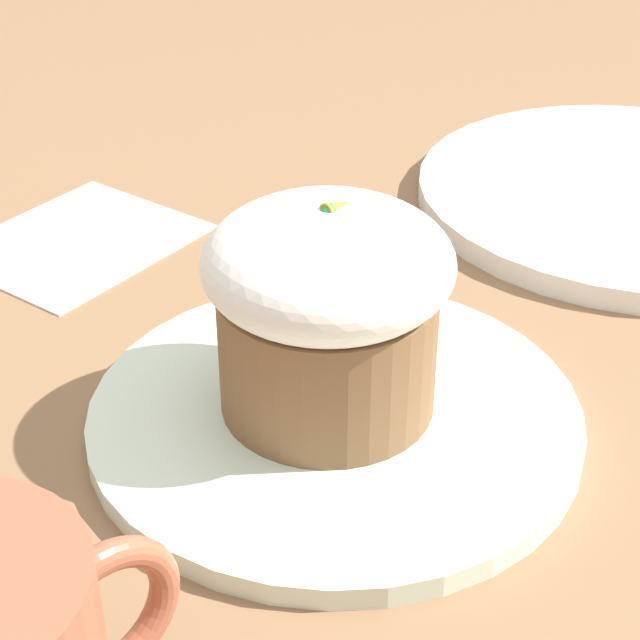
# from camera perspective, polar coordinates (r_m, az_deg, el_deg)

# --- Properties ---
(ground_plane) EXTENTS (4.00, 4.00, 0.00)m
(ground_plane) POSITION_cam_1_polar(r_m,az_deg,el_deg) (0.50, 0.79, -5.64)
(ground_plane) COLOR #846042
(dessert_plate) EXTENTS (0.23, 0.23, 0.01)m
(dessert_plate) POSITION_cam_1_polar(r_m,az_deg,el_deg) (0.50, 0.80, -5.14)
(dessert_plate) COLOR silver
(dessert_plate) RESTS_ON ground_plane
(carrot_cake) EXTENTS (0.11, 0.11, 0.10)m
(carrot_cake) POSITION_cam_1_polar(r_m,az_deg,el_deg) (0.47, 0.00, 0.60)
(carrot_cake) COLOR brown
(carrot_cake) RESTS_ON dessert_plate
(spoon) EXTENTS (0.11, 0.04, 0.01)m
(spoon) POSITION_cam_1_polar(r_m,az_deg,el_deg) (0.49, 3.91, -4.48)
(spoon) COLOR #B7B7BC
(spoon) RESTS_ON dessert_plate
(side_plate) EXTENTS (0.28, 0.28, 0.01)m
(side_plate) POSITION_cam_1_polar(r_m,az_deg,el_deg) (0.73, 16.55, 6.44)
(side_plate) COLOR white
(side_plate) RESTS_ON ground_plane
(paper_napkin) EXTENTS (0.15, 0.13, 0.00)m
(paper_napkin) POSITION_cam_1_polar(r_m,az_deg,el_deg) (0.67, -12.80, 4.15)
(paper_napkin) COLOR white
(paper_napkin) RESTS_ON ground_plane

